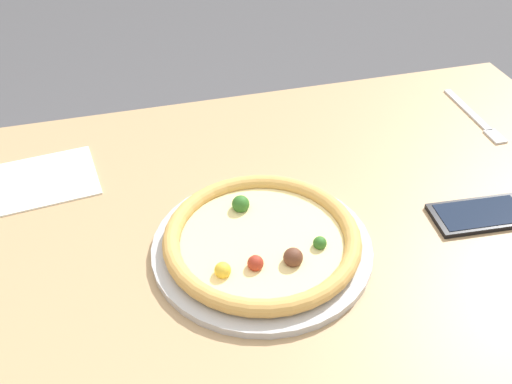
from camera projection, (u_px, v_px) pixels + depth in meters
The scene contains 5 objects.
dining_table at pixel (238, 302), 0.91m from camera, with size 1.39×0.89×0.75m.
pizza_near at pixel (263, 243), 0.84m from camera, with size 0.32×0.32×0.04m.
paper_napkin at pixel (47, 179), 0.98m from camera, with size 0.16×0.14×0.00m, color white.
fork at pixel (476, 118), 1.13m from camera, with size 0.02×0.20×0.00m.
cell_phone at pixel (480, 215), 0.91m from camera, with size 0.16×0.08×0.01m.
Camera 1 is at (-0.13, -0.59, 1.35)m, focal length 41.31 mm.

